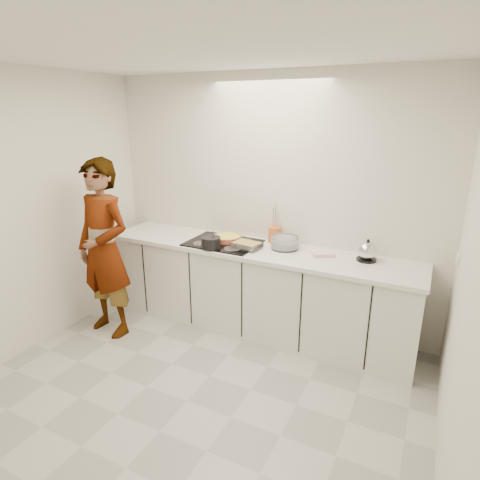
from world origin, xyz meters
The scene contains 16 objects.
floor centered at (0.00, 0.00, 0.00)m, with size 3.60×3.20×0.00m, color #B8B8AE.
ceiling centered at (0.00, 0.00, 2.60)m, with size 3.60×3.20×0.00m, color white.
wall_back centered at (0.00, 1.60, 1.30)m, with size 3.60×0.00×2.60m, color silver.
wall_left centered at (-1.80, 0.00, 1.30)m, with size 0.00×3.20×2.60m, color silver.
wall_right centered at (1.80, 0.02, 1.30)m, with size 0.02×3.20×2.60m.
base_cabinets centered at (0.00, 1.28, 0.43)m, with size 3.20×0.58×0.87m, color silver.
countertop centered at (0.00, 1.28, 0.89)m, with size 3.24×0.64×0.04m, color white.
hob centered at (-0.35, 1.26, 0.92)m, with size 0.72×0.54×0.01m, color black.
tart_dish centered at (-0.34, 1.33, 0.95)m, with size 0.35×0.35×0.05m.
saucepan centered at (-0.37, 1.05, 0.98)m, with size 0.20×0.20×0.18m.
baking_dish centered at (-0.06, 1.22, 0.95)m, with size 0.30×0.24×0.05m.
mixing_bowl centered at (0.28, 1.39, 0.97)m, with size 0.28×0.28×0.13m.
tea_towel centered at (0.67, 1.36, 0.93)m, with size 0.20×0.15×0.03m, color white.
kettle centered at (1.07, 1.41, 1.00)m, with size 0.24×0.24×0.21m.
utensil_crock centered at (0.11, 1.53, 0.99)m, with size 0.13×0.13×0.16m, color #D8622A.
cook centered at (-1.33, 0.57, 0.90)m, with size 0.66×0.43×1.81m, color silver.
Camera 1 is at (1.57, -2.19, 2.21)m, focal length 30.00 mm.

